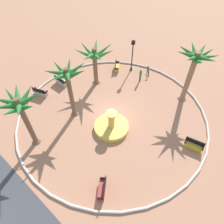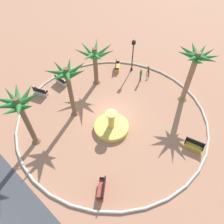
{
  "view_description": "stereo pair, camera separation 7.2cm",
  "coord_description": "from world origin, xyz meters",
  "px_view_note": "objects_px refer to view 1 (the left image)",
  "views": [
    {
      "loc": [
        -8.88,
        10.25,
        15.23
      ],
      "look_at": [
        -0.32,
        0.4,
        1.0
      ],
      "focal_mm": 32.6,
      "sensor_mm": 36.0,
      "label": 1
    },
    {
      "loc": [
        -8.94,
        10.2,
        15.23
      ],
      "look_at": [
        -0.32,
        0.4,
        1.0
      ],
      "focal_mm": 32.6,
      "sensor_mm": 36.0,
      "label": 2
    }
  ],
  "objects_px": {
    "bench_east": "(61,82)",
    "lamppost": "(132,53)",
    "palm_tree_far_side": "(68,79)",
    "bench_north": "(102,190)",
    "bicycle_red_frame": "(148,71)",
    "palm_tree_by_curb": "(195,63)",
    "bench_southwest": "(41,93)",
    "person_cyclist_helmet": "(140,75)",
    "palm_tree_near_fountain": "(20,108)",
    "bench_west": "(117,67)",
    "fountain": "(111,126)",
    "palm_tree_mid_plaza": "(95,57)",
    "bench_southeast": "(193,146)"
  },
  "relations": [
    {
      "from": "bench_east",
      "to": "lamppost",
      "type": "xyz_separation_m",
      "value": [
        -4.48,
        -7.48,
        2.05
      ]
    },
    {
      "from": "palm_tree_far_side",
      "to": "bench_north",
      "type": "bearing_deg",
      "value": 152.36
    },
    {
      "from": "palm_tree_far_side",
      "to": "bicycle_red_frame",
      "type": "height_order",
      "value": "palm_tree_far_side"
    },
    {
      "from": "palm_tree_by_curb",
      "to": "bench_east",
      "type": "bearing_deg",
      "value": 30.45
    },
    {
      "from": "bench_southwest",
      "to": "person_cyclist_helmet",
      "type": "bearing_deg",
      "value": -126.59
    },
    {
      "from": "palm_tree_by_curb",
      "to": "bench_north",
      "type": "relative_size",
      "value": 3.73
    },
    {
      "from": "bench_north",
      "to": "palm_tree_near_fountain",
      "type": "bearing_deg",
      "value": 4.93
    },
    {
      "from": "bench_west",
      "to": "bicycle_red_frame",
      "type": "xyz_separation_m",
      "value": [
        -3.47,
        -1.8,
        0.04
      ]
    },
    {
      "from": "bench_west",
      "to": "palm_tree_near_fountain",
      "type": "bearing_deg",
      "value": 96.83
    },
    {
      "from": "bench_east",
      "to": "fountain",
      "type": "bearing_deg",
      "value": 172.64
    },
    {
      "from": "bench_west",
      "to": "palm_tree_mid_plaza",
      "type": "bearing_deg",
      "value": 88.18
    },
    {
      "from": "bench_east",
      "to": "bicycle_red_frame",
      "type": "relative_size",
      "value": 1.14
    },
    {
      "from": "bench_southwest",
      "to": "person_cyclist_helmet",
      "type": "height_order",
      "value": "person_cyclist_helmet"
    },
    {
      "from": "fountain",
      "to": "palm_tree_mid_plaza",
      "type": "bearing_deg",
      "value": -34.49
    },
    {
      "from": "bench_southeast",
      "to": "lamppost",
      "type": "bearing_deg",
      "value": -26.94
    },
    {
      "from": "fountain",
      "to": "bench_north",
      "type": "height_order",
      "value": "fountain"
    },
    {
      "from": "palm_tree_near_fountain",
      "to": "bench_southwest",
      "type": "bearing_deg",
      "value": -40.08
    },
    {
      "from": "fountain",
      "to": "bicycle_red_frame",
      "type": "height_order",
      "value": "fountain"
    },
    {
      "from": "palm_tree_far_side",
      "to": "bench_east",
      "type": "relative_size",
      "value": 3.58
    },
    {
      "from": "bench_west",
      "to": "palm_tree_far_side",
      "type": "bearing_deg",
      "value": 101.12
    },
    {
      "from": "bench_southwest",
      "to": "lamppost",
      "type": "bearing_deg",
      "value": -114.7
    },
    {
      "from": "palm_tree_by_curb",
      "to": "bench_west",
      "type": "distance_m",
      "value": 9.74
    },
    {
      "from": "palm_tree_mid_plaza",
      "to": "palm_tree_far_side",
      "type": "relative_size",
      "value": 0.81
    },
    {
      "from": "lamppost",
      "to": "person_cyclist_helmet",
      "type": "bearing_deg",
      "value": 153.22
    },
    {
      "from": "lamppost",
      "to": "bench_southwest",
      "type": "bearing_deg",
      "value": 65.3
    },
    {
      "from": "bicycle_red_frame",
      "to": "palm_tree_by_curb",
      "type": "bearing_deg",
      "value": 166.61
    },
    {
      "from": "palm_tree_mid_plaza",
      "to": "bench_north",
      "type": "relative_size",
      "value": 2.93
    },
    {
      "from": "palm_tree_by_curb",
      "to": "bench_west",
      "type": "xyz_separation_m",
      "value": [
        8.8,
        0.53,
        -4.15
      ]
    },
    {
      "from": "palm_tree_mid_plaza",
      "to": "palm_tree_far_side",
      "type": "height_order",
      "value": "palm_tree_far_side"
    },
    {
      "from": "palm_tree_mid_plaza",
      "to": "person_cyclist_helmet",
      "type": "height_order",
      "value": "palm_tree_mid_plaza"
    },
    {
      "from": "palm_tree_by_curb",
      "to": "lamppost",
      "type": "relative_size",
      "value": 1.45
    },
    {
      "from": "palm_tree_by_curb",
      "to": "palm_tree_far_side",
      "type": "height_order",
      "value": "palm_tree_by_curb"
    },
    {
      "from": "bench_west",
      "to": "bench_southwest",
      "type": "relative_size",
      "value": 0.95
    },
    {
      "from": "bench_north",
      "to": "bicycle_red_frame",
      "type": "xyz_separation_m",
      "value": [
        5.63,
        -14.28,
        0.04
      ]
    },
    {
      "from": "fountain",
      "to": "lamppost",
      "type": "distance_m",
      "value": 9.82
    },
    {
      "from": "lamppost",
      "to": "bench_southeast",
      "type": "bearing_deg",
      "value": 153.06
    },
    {
      "from": "palm_tree_far_side",
      "to": "palm_tree_mid_plaza",
      "type": "bearing_deg",
      "value": -70.3
    },
    {
      "from": "bench_west",
      "to": "bicycle_red_frame",
      "type": "height_order",
      "value": "bench_west"
    },
    {
      "from": "fountain",
      "to": "person_cyclist_helmet",
      "type": "distance_m",
      "value": 7.88
    },
    {
      "from": "bench_southwest",
      "to": "palm_tree_by_curb",
      "type": "bearing_deg",
      "value": -141.31
    },
    {
      "from": "bench_east",
      "to": "bench_north",
      "type": "relative_size",
      "value": 1.01
    },
    {
      "from": "palm_tree_far_side",
      "to": "person_cyclist_helmet",
      "type": "height_order",
      "value": "palm_tree_far_side"
    },
    {
      "from": "palm_tree_near_fountain",
      "to": "palm_tree_far_side",
      "type": "height_order",
      "value": "palm_tree_far_side"
    },
    {
      "from": "palm_tree_mid_plaza",
      "to": "bench_southeast",
      "type": "bearing_deg",
      "value": 175.58
    },
    {
      "from": "person_cyclist_helmet",
      "to": "palm_tree_by_curb",
      "type": "bearing_deg",
      "value": -174.3
    },
    {
      "from": "palm_tree_far_side",
      "to": "bench_southeast",
      "type": "height_order",
      "value": "palm_tree_far_side"
    },
    {
      "from": "bench_north",
      "to": "bench_west",
      "type": "bearing_deg",
      "value": -53.9
    },
    {
      "from": "lamppost",
      "to": "palm_tree_by_curb",
      "type": "bearing_deg",
      "value": 175.89
    },
    {
      "from": "bench_east",
      "to": "person_cyclist_helmet",
      "type": "distance_m",
      "value": 9.21
    },
    {
      "from": "palm_tree_far_side",
      "to": "bench_southwest",
      "type": "bearing_deg",
      "value": 5.74
    }
  ]
}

